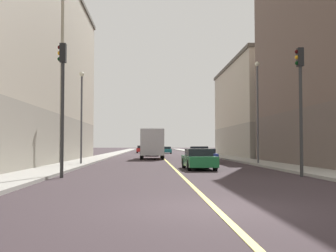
{
  "coord_description": "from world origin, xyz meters",
  "views": [
    {
      "loc": [
        -1.6,
        -10.09,
        1.55
      ],
      "look_at": [
        0.58,
        38.47,
        3.76
      ],
      "focal_mm": 43.98,
      "sensor_mm": 36.0,
      "label": 1
    }
  ],
  "objects_px": {
    "traffic_light_left_near": "(300,93)",
    "car_blue": "(205,156)",
    "traffic_light_right_near": "(62,91)",
    "car_teal": "(166,150)",
    "car_red": "(142,149)",
    "building_right_midblock": "(23,80)",
    "car_black": "(199,153)",
    "car_green": "(199,159)",
    "car_orange": "(152,151)",
    "building_left_mid": "(274,110)",
    "street_lamp_right_near": "(81,108)",
    "box_truck": "(152,144)",
    "street_lamp_left_near": "(258,102)"
  },
  "relations": [
    {
      "from": "car_green",
      "to": "street_lamp_right_near",
      "type": "bearing_deg",
      "value": 147.53
    },
    {
      "from": "traffic_light_right_near",
      "to": "car_teal",
      "type": "xyz_separation_m",
      "value": [
        6.99,
        51.84,
        -3.49
      ]
    },
    {
      "from": "car_green",
      "to": "car_red",
      "type": "height_order",
      "value": "car_red"
    },
    {
      "from": "car_teal",
      "to": "car_green",
      "type": "bearing_deg",
      "value": -89.71
    },
    {
      "from": "street_lamp_left_near",
      "to": "car_green",
      "type": "bearing_deg",
      "value": -133.95
    },
    {
      "from": "traffic_light_left_near",
      "to": "car_black",
      "type": "bearing_deg",
      "value": 96.0
    },
    {
      "from": "car_blue",
      "to": "car_red",
      "type": "height_order",
      "value": "car_red"
    },
    {
      "from": "car_orange",
      "to": "traffic_light_left_near",
      "type": "bearing_deg",
      "value": -79.18
    },
    {
      "from": "street_lamp_left_near",
      "to": "street_lamp_right_near",
      "type": "distance_m",
      "value": 13.43
    },
    {
      "from": "building_right_midblock",
      "to": "car_green",
      "type": "distance_m",
      "value": 24.52
    },
    {
      "from": "building_right_midblock",
      "to": "car_black",
      "type": "distance_m",
      "value": 19.57
    },
    {
      "from": "building_right_midblock",
      "to": "traffic_light_left_near",
      "type": "distance_m",
      "value": 31.06
    },
    {
      "from": "car_red",
      "to": "car_blue",
      "type": "bearing_deg",
      "value": -81.57
    },
    {
      "from": "car_red",
      "to": "box_truck",
      "type": "xyz_separation_m",
      "value": [
        1.71,
        -32.8,
        0.99
      ]
    },
    {
      "from": "traffic_light_left_near",
      "to": "car_blue",
      "type": "relative_size",
      "value": 1.55
    },
    {
      "from": "building_right_midblock",
      "to": "car_black",
      "type": "height_order",
      "value": "building_right_midblock"
    },
    {
      "from": "traffic_light_right_near",
      "to": "street_lamp_right_near",
      "type": "xyz_separation_m",
      "value": [
        -0.98,
        11.48,
        0.26
      ]
    },
    {
      "from": "traffic_light_right_near",
      "to": "street_lamp_right_near",
      "type": "height_order",
      "value": "street_lamp_right_near"
    },
    {
      "from": "car_teal",
      "to": "building_right_midblock",
      "type": "bearing_deg",
      "value": -118.93
    },
    {
      "from": "traffic_light_left_near",
      "to": "car_red",
      "type": "xyz_separation_m",
      "value": [
        -8.72,
        57.7,
        -3.36
      ]
    },
    {
      "from": "building_left_mid",
      "to": "box_truck",
      "type": "relative_size",
      "value": 3.08
    },
    {
      "from": "car_blue",
      "to": "car_green",
      "type": "distance_m",
      "value": 9.71
    },
    {
      "from": "building_left_mid",
      "to": "traffic_light_right_near",
      "type": "height_order",
      "value": "building_left_mid"
    },
    {
      "from": "traffic_light_left_near",
      "to": "car_blue",
      "type": "height_order",
      "value": "traffic_light_left_near"
    },
    {
      "from": "street_lamp_left_near",
      "to": "car_blue",
      "type": "bearing_deg",
      "value": 130.39
    },
    {
      "from": "street_lamp_left_near",
      "to": "car_black",
      "type": "height_order",
      "value": "street_lamp_left_near"
    },
    {
      "from": "street_lamp_left_near",
      "to": "car_black",
      "type": "xyz_separation_m",
      "value": [
        -3.32,
        10.2,
        -4.16
      ]
    },
    {
      "from": "car_orange",
      "to": "box_truck",
      "type": "height_order",
      "value": "box_truck"
    },
    {
      "from": "car_green",
      "to": "car_orange",
      "type": "bearing_deg",
      "value": 95.23
    },
    {
      "from": "traffic_light_left_near",
      "to": "car_black",
      "type": "height_order",
      "value": "traffic_light_left_near"
    },
    {
      "from": "building_left_mid",
      "to": "street_lamp_right_near",
      "type": "bearing_deg",
      "value": -134.71
    },
    {
      "from": "street_lamp_left_near",
      "to": "box_truck",
      "type": "relative_size",
      "value": 1.07
    },
    {
      "from": "car_teal",
      "to": "car_red",
      "type": "height_order",
      "value": "car_red"
    },
    {
      "from": "building_left_mid",
      "to": "box_truck",
      "type": "xyz_separation_m",
      "value": [
        -15.93,
        -8.11,
        -4.35
      ]
    },
    {
      "from": "traffic_light_right_near",
      "to": "box_truck",
      "type": "distance_m",
      "value": 25.4
    },
    {
      "from": "building_right_midblock",
      "to": "car_blue",
      "type": "relative_size",
      "value": 4.56
    },
    {
      "from": "street_lamp_right_near",
      "to": "box_truck",
      "type": "distance_m",
      "value": 14.7
    },
    {
      "from": "building_right_midblock",
      "to": "car_orange",
      "type": "xyz_separation_m",
      "value": [
        13.34,
        13.3,
        -7.61
      ]
    },
    {
      "from": "car_green",
      "to": "car_red",
      "type": "bearing_deg",
      "value": 95.02
    },
    {
      "from": "traffic_light_left_near",
      "to": "box_truck",
      "type": "relative_size",
      "value": 0.85
    },
    {
      "from": "street_lamp_right_near",
      "to": "car_teal",
      "type": "distance_m",
      "value": 41.31
    },
    {
      "from": "building_left_mid",
      "to": "car_black",
      "type": "bearing_deg",
      "value": -135.2
    },
    {
      "from": "building_left_mid",
      "to": "car_green",
      "type": "bearing_deg",
      "value": -116.12
    },
    {
      "from": "street_lamp_left_near",
      "to": "car_red",
      "type": "distance_m",
      "value": 47.23
    },
    {
      "from": "building_left_mid",
      "to": "traffic_light_right_near",
      "type": "distance_m",
      "value": 38.82
    },
    {
      "from": "car_blue",
      "to": "car_teal",
      "type": "bearing_deg",
      "value": 93.03
    },
    {
      "from": "car_green",
      "to": "car_blue",
      "type": "bearing_deg",
      "value": 80.04
    },
    {
      "from": "car_blue",
      "to": "car_black",
      "type": "xyz_separation_m",
      "value": [
        0.22,
        6.04,
        0.07
      ]
    },
    {
      "from": "car_green",
      "to": "car_teal",
      "type": "relative_size",
      "value": 1.15
    },
    {
      "from": "traffic_light_right_near",
      "to": "car_teal",
      "type": "height_order",
      "value": "traffic_light_right_near"
    }
  ]
}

